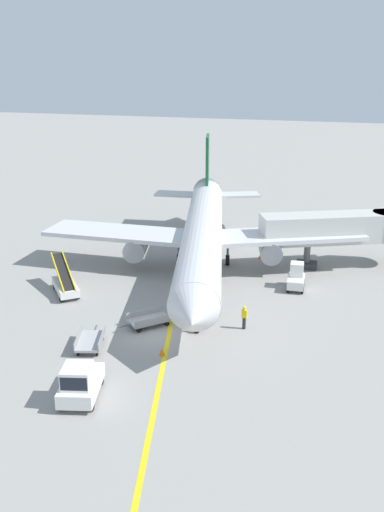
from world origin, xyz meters
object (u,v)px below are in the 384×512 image
at_px(pushback_tug, 80,382).
at_px(baggage_tug_near_wing, 296,278).
at_px(baggage_cart_empty_trailing, 149,320).
at_px(safety_cone_nose_left, 162,352).
at_px(ground_crew_marshaller, 244,317).
at_px(belt_loader_forward_hold, 65,284).
at_px(baggage_cart_loaded, 90,341).
at_px(jet_bridge, 343,228).
at_px(airliner, 203,233).
at_px(safety_cone_nose_right, 260,256).

distance_m(pushback_tug, baggage_tug_near_wing, 21.37).
relative_size(baggage_tug_near_wing, baggage_cart_empty_trailing, 0.76).
xyz_separation_m(pushback_tug, safety_cone_nose_left, (2.54, 5.81, -0.77)).
relative_size(ground_crew_marshaller, safety_cone_nose_left, 3.86).
xyz_separation_m(pushback_tug, belt_loader_forward_hold, (-8.25, 12.77, -0.22)).
bearing_deg(baggage_cart_loaded, pushback_tug, -67.66).
height_order(jet_bridge, belt_loader_forward_hold, jet_bridge).
xyz_separation_m(airliner, baggage_tug_near_wing, (8.41, -1.72, -2.49)).
height_order(airliner, baggage_cart_loaded, airliner).
distance_m(ground_crew_marshaller, safety_cone_nose_left, 6.61).
xyz_separation_m(jet_bridge, baggage_tug_near_wing, (-3.08, -6.57, -2.62)).
relative_size(baggage_tug_near_wing, safety_cone_nose_left, 5.66).
distance_m(belt_loader_forward_hold, baggage_cart_loaded, 9.57).
bearing_deg(baggage_cart_empty_trailing, pushback_tug, -91.44).
distance_m(pushback_tug, ground_crew_marshaller, 12.81).
xyz_separation_m(pushback_tug, baggage_tug_near_wing, (9.03, 19.37, -0.07)).
distance_m(baggage_cart_loaded, ground_crew_marshaller, 10.47).
xyz_separation_m(airliner, pushback_tug, (-0.62, -21.09, -2.42)).
relative_size(airliner, baggage_cart_loaded, 9.11).
xyz_separation_m(belt_loader_forward_hold, baggage_cart_empty_trailing, (8.49, -3.36, -0.31)).
bearing_deg(baggage_cart_loaded, ground_crew_marshaller, 32.43).
bearing_deg(baggage_cart_loaded, baggage_cart_empty_trailing, 58.94).
xyz_separation_m(airliner, belt_loader_forward_hold, (-8.87, -8.33, -2.64)).
distance_m(baggage_tug_near_wing, ground_crew_marshaller, 8.75).
distance_m(airliner, pushback_tug, 21.24).
bearing_deg(airliner, baggage_tug_near_wing, -11.57).
relative_size(jet_bridge, baggage_cart_empty_trailing, 3.88).
height_order(pushback_tug, safety_cone_nose_left, pushback_tug).
relative_size(airliner, safety_cone_nose_right, 79.23).
distance_m(baggage_tug_near_wing, safety_cone_nose_left, 15.05).
bearing_deg(safety_cone_nose_right, jet_bridge, 2.30).
bearing_deg(baggage_tug_near_wing, baggage_cart_loaded, -128.71).
xyz_separation_m(jet_bridge, ground_crew_marshaller, (-5.49, -14.98, -2.63)).
bearing_deg(belt_loader_forward_hold, airliner, 43.17).
bearing_deg(safety_cone_nose_right, safety_cone_nose_left, -96.73).
xyz_separation_m(pushback_tug, safety_cone_nose_right, (4.88, 25.65, -0.77)).
distance_m(belt_loader_forward_hold, safety_cone_nose_right, 18.40).
relative_size(jet_bridge, belt_loader_forward_hold, 2.77).
bearing_deg(jet_bridge, ground_crew_marshaller, -110.12).
relative_size(baggage_tug_near_wing, baggage_cart_loaded, 0.65).
height_order(ground_crew_marshaller, safety_cone_nose_right, ground_crew_marshaller).
height_order(belt_loader_forward_hold, baggage_cart_empty_trailing, belt_loader_forward_hold).
height_order(belt_loader_forward_hold, safety_cone_nose_left, belt_loader_forward_hold).
bearing_deg(ground_crew_marshaller, pushback_tug, -121.15).
distance_m(jet_bridge, baggage_cart_loaded, 25.26).
height_order(baggage_tug_near_wing, safety_cone_nose_right, baggage_tug_near_wing).
distance_m(baggage_tug_near_wing, safety_cone_nose_right, 7.56).
relative_size(airliner, safety_cone_nose_left, 79.23).
distance_m(baggage_cart_empty_trailing, safety_cone_nose_right, 16.90).
bearing_deg(belt_loader_forward_hold, ground_crew_marshaller, -6.92).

